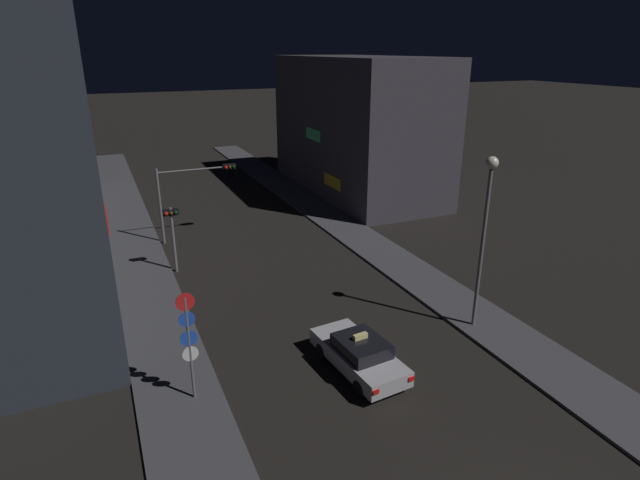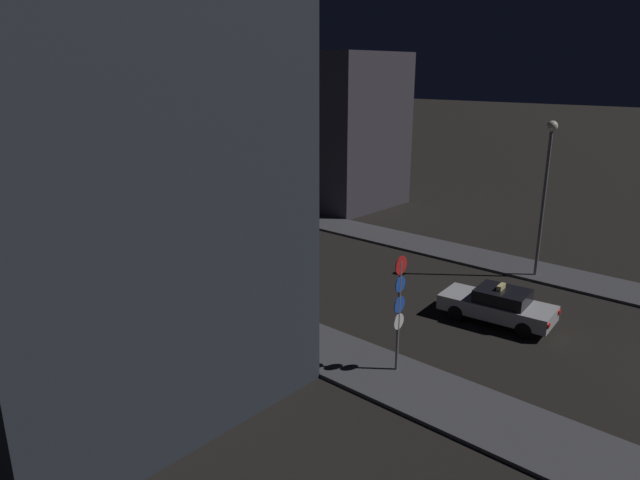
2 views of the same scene
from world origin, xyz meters
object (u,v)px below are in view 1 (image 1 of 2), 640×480
traffic_light_left_kerb (172,226)px  sign_pole_left (189,338)px  traffic_light_overhead (192,186)px  street_lamp_near_block (486,215)px  taxi (359,354)px

traffic_light_left_kerb → sign_pole_left: 11.54m
traffic_light_overhead → street_lamp_near_block: street_lamp_near_block is taller
taxi → traffic_light_left_kerb: traffic_light_left_kerb is taller
taxi → traffic_light_overhead: bearing=99.4°
taxi → sign_pole_left: sign_pole_left is taller
traffic_light_overhead → street_lamp_near_block: bearing=-60.9°
sign_pole_left → taxi: bearing=-7.1°
traffic_light_overhead → traffic_light_left_kerb: size_ratio=1.34×
traffic_light_left_kerb → street_lamp_near_block: size_ratio=0.49×
taxi → street_lamp_near_block: (6.15, 0.88, 4.43)m
traffic_light_overhead → sign_pole_left: size_ratio=1.22×
taxi → street_lamp_near_block: street_lamp_near_block is taller
traffic_light_overhead → sign_pole_left: 16.60m
street_lamp_near_block → sign_pole_left: bearing=-179.4°
taxi → sign_pole_left: (-6.05, 0.75, 1.75)m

